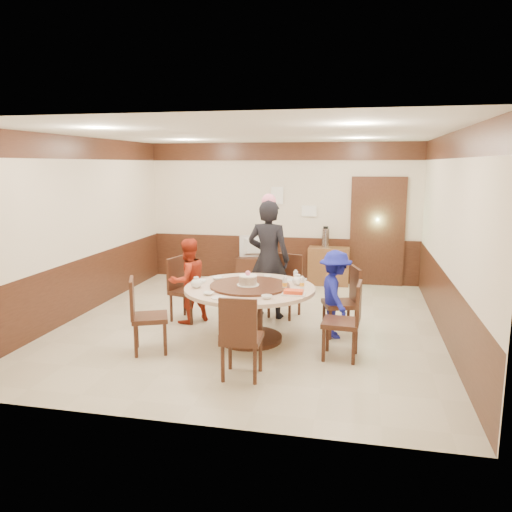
% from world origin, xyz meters
% --- Properties ---
extents(room, '(6.00, 6.04, 2.84)m').
position_xyz_m(room, '(0.01, 0.01, 1.08)').
color(room, beige).
rests_on(room, ground).
extents(banquet_table, '(1.76, 1.76, 0.78)m').
position_xyz_m(banquet_table, '(0.15, -0.68, 0.53)').
color(banquet_table, '#3C1E12').
rests_on(banquet_table, ground).
extents(chair_0, '(0.56, 0.55, 0.97)m').
position_xyz_m(chair_0, '(1.36, -0.21, 0.30)').
color(chair_0, '#3C1E12').
rests_on(chair_0, ground).
extents(chair_1, '(0.55, 0.56, 0.97)m').
position_xyz_m(chair_1, '(0.45, 0.51, 0.30)').
color(chair_1, '#3C1E12').
rests_on(chair_1, ground).
extents(chair_2, '(0.54, 0.53, 0.97)m').
position_xyz_m(chair_2, '(-1.01, 0.00, 0.30)').
color(chair_2, '#3C1E12').
rests_on(chair_2, ground).
extents(chair_3, '(0.58, 0.58, 0.97)m').
position_xyz_m(chair_3, '(-1.03, -1.37, 0.30)').
color(chair_3, '#3C1E12').
rests_on(chair_3, ground).
extents(chair_4, '(0.45, 0.46, 0.97)m').
position_xyz_m(chair_4, '(0.32, -1.89, 0.30)').
color(chair_4, '#3C1E12').
rests_on(chair_4, ground).
extents(chair_5, '(0.48, 0.47, 0.97)m').
position_xyz_m(chair_5, '(1.40, -1.07, 0.30)').
color(chair_5, '#3C1E12').
rests_on(chair_5, ground).
extents(person_standing, '(0.73, 0.53, 1.84)m').
position_xyz_m(person_standing, '(0.20, 0.43, 0.92)').
color(person_standing, black).
rests_on(person_standing, ground).
extents(person_red, '(0.77, 0.79, 1.29)m').
position_xyz_m(person_red, '(-0.94, -0.09, 0.64)').
color(person_red, '#A52B16').
rests_on(person_red, ground).
extents(person_blue, '(0.66, 0.89, 1.22)m').
position_xyz_m(person_blue, '(1.27, -0.30, 0.61)').
color(person_blue, navy).
rests_on(person_blue, ground).
extents(birthday_cake, '(0.30, 0.30, 0.20)m').
position_xyz_m(birthday_cake, '(0.13, -0.72, 0.85)').
color(birthday_cake, white).
rests_on(birthday_cake, banquet_table).
extents(teapot_left, '(0.17, 0.15, 0.13)m').
position_xyz_m(teapot_left, '(-0.54, -0.87, 0.81)').
color(teapot_left, white).
rests_on(teapot_left, banquet_table).
extents(teapot_right, '(0.17, 0.15, 0.13)m').
position_xyz_m(teapot_right, '(0.76, -0.44, 0.81)').
color(teapot_right, white).
rests_on(teapot_right, banquet_table).
extents(bowl_0, '(0.16, 0.16, 0.04)m').
position_xyz_m(bowl_0, '(-0.40, -0.36, 0.77)').
color(bowl_0, white).
rests_on(bowl_0, banquet_table).
extents(bowl_1, '(0.14, 0.14, 0.04)m').
position_xyz_m(bowl_1, '(0.48, -1.23, 0.77)').
color(bowl_1, white).
rests_on(bowl_1, banquet_table).
extents(bowl_2, '(0.14, 0.14, 0.03)m').
position_xyz_m(bowl_2, '(-0.27, -1.19, 0.77)').
color(bowl_2, white).
rests_on(bowl_2, banquet_table).
extents(bowl_3, '(0.14, 0.14, 0.04)m').
position_xyz_m(bowl_3, '(0.78, -0.87, 0.77)').
color(bowl_3, white).
rests_on(bowl_3, banquet_table).
extents(bowl_4, '(0.15, 0.15, 0.04)m').
position_xyz_m(bowl_4, '(-0.57, -0.57, 0.77)').
color(bowl_4, white).
rests_on(bowl_4, banquet_table).
extents(bowl_5, '(0.13, 0.13, 0.04)m').
position_xyz_m(bowl_5, '(0.29, -0.12, 0.77)').
color(bowl_5, white).
rests_on(bowl_5, banquet_table).
extents(saucer_near, '(0.18, 0.18, 0.01)m').
position_xyz_m(saucer_near, '(-0.10, -1.33, 0.76)').
color(saucer_near, white).
rests_on(saucer_near, banquet_table).
extents(saucer_far, '(0.18, 0.18, 0.01)m').
position_xyz_m(saucer_far, '(0.60, -0.18, 0.76)').
color(saucer_far, white).
rests_on(saucer_far, banquet_table).
extents(shrimp_platter, '(0.30, 0.20, 0.06)m').
position_xyz_m(shrimp_platter, '(0.78, -0.97, 0.78)').
color(shrimp_platter, white).
rests_on(shrimp_platter, banquet_table).
extents(bottle_0, '(0.06, 0.06, 0.16)m').
position_xyz_m(bottle_0, '(0.63, -0.74, 0.83)').
color(bottle_0, white).
rests_on(bottle_0, banquet_table).
extents(bottle_1, '(0.06, 0.06, 0.16)m').
position_xyz_m(bottle_1, '(0.85, -0.68, 0.83)').
color(bottle_1, white).
rests_on(bottle_1, banquet_table).
extents(bottle_2, '(0.06, 0.06, 0.16)m').
position_xyz_m(bottle_2, '(0.72, -0.31, 0.83)').
color(bottle_2, white).
rests_on(bottle_2, banquet_table).
extents(tv_stand, '(0.85, 0.45, 0.50)m').
position_xyz_m(tv_stand, '(-0.44, 2.75, 0.25)').
color(tv_stand, '#3C1E12').
rests_on(tv_stand, ground).
extents(television, '(0.78, 0.26, 0.44)m').
position_xyz_m(television, '(-0.44, 2.75, 0.72)').
color(television, gray).
rests_on(television, tv_stand).
extents(side_cabinet, '(0.80, 0.40, 0.75)m').
position_xyz_m(side_cabinet, '(0.98, 2.78, 0.38)').
color(side_cabinet, brown).
rests_on(side_cabinet, ground).
extents(thermos, '(0.15, 0.15, 0.38)m').
position_xyz_m(thermos, '(0.90, 2.78, 0.94)').
color(thermos, silver).
rests_on(thermos, side_cabinet).
extents(notice_left, '(0.25, 0.00, 0.35)m').
position_xyz_m(notice_left, '(-0.10, 2.96, 1.75)').
color(notice_left, white).
rests_on(notice_left, room).
extents(notice_right, '(0.30, 0.00, 0.22)m').
position_xyz_m(notice_right, '(0.55, 2.96, 1.45)').
color(notice_right, white).
rests_on(notice_right, room).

